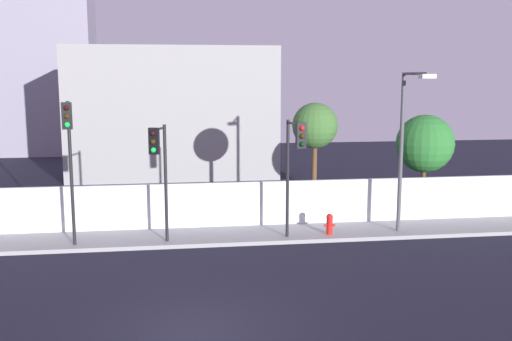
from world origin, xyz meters
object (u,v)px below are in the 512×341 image
at_px(fire_hydrant, 330,223).
at_px(roadside_tree_midleft, 425,144).
at_px(street_lamp_curbside, 405,139).
at_px(traffic_light_right, 69,144).
at_px(roadside_tree_leftmost, 315,127).
at_px(traffic_light_center, 159,159).
at_px(traffic_light_left, 295,154).

distance_m(fire_hydrant, roadside_tree_midleft, 6.48).
xyz_separation_m(street_lamp_curbside, fire_hydrant, (-2.87, 0.11, -3.24)).
xyz_separation_m(traffic_light_right, roadside_tree_leftmost, (9.57, 3.62, 0.16)).
distance_m(traffic_light_center, street_lamp_curbside, 9.32).
height_order(traffic_light_center, roadside_tree_midleft, roadside_tree_midleft).
height_order(traffic_light_center, traffic_light_right, traffic_light_right).
bearing_deg(traffic_light_left, street_lamp_curbside, 9.93).
height_order(traffic_light_left, traffic_light_right, traffic_light_right).
relative_size(traffic_light_center, fire_hydrant, 5.33).
xyz_separation_m(traffic_light_center, roadside_tree_midleft, (11.49, 3.84, -0.09)).
bearing_deg(roadside_tree_leftmost, roadside_tree_midleft, 0.00).
bearing_deg(roadside_tree_midleft, street_lamp_curbside, -125.43).
height_order(traffic_light_right, fire_hydrant, traffic_light_right).
bearing_deg(roadside_tree_midleft, roadside_tree_leftmost, -180.00).
distance_m(traffic_light_left, roadside_tree_midleft, 7.73).
xyz_separation_m(fire_hydrant, roadside_tree_midleft, (5.09, 3.01, 2.66)).
distance_m(traffic_light_left, fire_hydrant, 3.37).
bearing_deg(traffic_light_center, fire_hydrant, 7.38).
height_order(traffic_light_right, roadside_tree_leftmost, traffic_light_right).
height_order(street_lamp_curbside, fire_hydrant, street_lamp_curbside).
bearing_deg(roadside_tree_midleft, traffic_light_right, -166.02).
bearing_deg(roadside_tree_leftmost, traffic_light_center, -149.47).
xyz_separation_m(street_lamp_curbside, roadside_tree_leftmost, (-2.77, 3.11, 0.24)).
xyz_separation_m(traffic_light_center, street_lamp_curbside, (9.28, 0.72, 0.49)).
distance_m(traffic_light_left, street_lamp_curbside, 4.54).
bearing_deg(street_lamp_curbside, roadside_tree_midleft, 54.57).
height_order(traffic_light_center, street_lamp_curbside, street_lamp_curbside).
xyz_separation_m(traffic_light_center, fire_hydrant, (6.40, 0.83, -2.75)).
height_order(street_lamp_curbside, roadside_tree_midleft, street_lamp_curbside).
distance_m(street_lamp_curbside, roadside_tree_midleft, 3.86).
distance_m(traffic_light_right, roadside_tree_leftmost, 10.23).
bearing_deg(traffic_light_center, traffic_light_right, 176.06).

